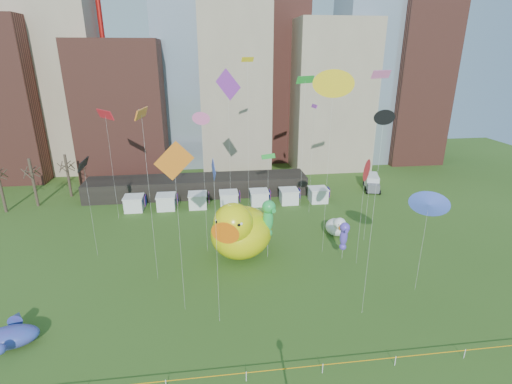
{
  "coord_description": "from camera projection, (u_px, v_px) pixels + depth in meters",
  "views": [
    {
      "loc": [
        -2.23,
        -22.62,
        23.65
      ],
      "look_at": [
        1.96,
        9.19,
        12.0
      ],
      "focal_mm": 27.0,
      "sensor_mm": 36.0,
      "label": 1
    }
  ],
  "objects": [
    {
      "name": "kite_11",
      "position": [
        305.0,
        80.0,
        55.44
      ],
      "size": [
        3.15,
        2.36,
        20.51
      ],
      "color": "silver",
      "rests_on": "ground"
    },
    {
      "name": "kite_14",
      "position": [
        141.0,
        115.0,
        36.62
      ],
      "size": [
        0.93,
        3.12,
        18.68
      ],
      "color": "silver",
      "rests_on": "ground"
    },
    {
      "name": "bare_trees",
      "position": [
        34.0,
        182.0,
        62.14
      ],
      "size": [
        8.44,
        6.44,
        8.5
      ],
      "color": "#382B21",
      "rests_on": "ground"
    },
    {
      "name": "skyline",
      "position": [
        225.0,
        64.0,
        79.29
      ],
      "size": [
        101.0,
        23.0,
        68.0
      ],
      "color": "brown",
      "rests_on": "ground"
    },
    {
      "name": "kite_9",
      "position": [
        201.0,
        119.0,
        43.02
      ],
      "size": [
        1.4,
        0.78,
        17.46
      ],
      "color": "silver",
      "rests_on": "ground"
    },
    {
      "name": "caution_tape",
      "position": [
        246.0,
        374.0,
        29.19
      ],
      "size": [
        50.0,
        0.06,
        0.9
      ],
      "color": "white",
      "rests_on": "ground"
    },
    {
      "name": "pavilion",
      "position": [
        198.0,
        186.0,
        67.53
      ],
      "size": [
        38.0,
        6.0,
        3.2
      ],
      "primitive_type": "cube",
      "color": "black",
      "rests_on": "ground"
    },
    {
      "name": "kite_6",
      "position": [
        174.0,
        163.0,
        32.56
      ],
      "size": [
        3.46,
        0.32,
        16.77
      ],
      "color": "silver",
      "rests_on": "ground"
    },
    {
      "name": "big_duck",
      "position": [
        240.0,
        230.0,
        46.22
      ],
      "size": [
        10.29,
        11.13,
        7.75
      ],
      "rotation": [
        0.0,
        0.0,
        -0.43
      ],
      "color": "yellow",
      "rests_on": "ground"
    },
    {
      "name": "whale_inflatable",
      "position": [
        10.0,
        336.0,
        32.81
      ],
      "size": [
        4.94,
        5.94,
        2.03
      ],
      "rotation": [
        0.0,
        0.0,
        0.17
      ],
      "color": "#483591",
      "rests_on": "ground"
    },
    {
      "name": "kite_12",
      "position": [
        333.0,
        84.0,
        41.5
      ],
      "size": [
        2.96,
        1.29,
        22.0
      ],
      "color": "silver",
      "rests_on": "ground"
    },
    {
      "name": "kite_0",
      "position": [
        365.0,
        170.0,
        41.85
      ],
      "size": [
        1.6,
        2.08,
        12.79
      ],
      "color": "silver",
      "rests_on": "ground"
    },
    {
      "name": "kite_3",
      "position": [
        268.0,
        157.0,
        56.45
      ],
      "size": [
        2.2,
        1.1,
        9.65
      ],
      "color": "silver",
      "rests_on": "ground"
    },
    {
      "name": "kite_7",
      "position": [
        228.0,
        87.0,
        46.11
      ],
      "size": [
        2.87,
        2.45,
        21.93
      ],
      "color": "silver",
      "rests_on": "ground"
    },
    {
      "name": "kite_1",
      "position": [
        381.0,
        76.0,
        44.4
      ],
      "size": [
        2.9,
        1.72,
        21.76
      ],
      "color": "silver",
      "rests_on": "ground"
    },
    {
      "name": "kite_13",
      "position": [
        214.0,
        176.0,
        31.1
      ],
      "size": [
        0.3,
        1.81,
        15.72
      ],
      "color": "silver",
      "rests_on": "ground"
    },
    {
      "name": "seahorse_purple",
      "position": [
        344.0,
        234.0,
        45.78
      ],
      "size": [
        1.34,
        1.61,
        4.81
      ],
      "rotation": [
        0.0,
        0.0,
        -0.11
      ],
      "color": "silver",
      "rests_on": "ground"
    },
    {
      "name": "vendor_tents",
      "position": [
        229.0,
        199.0,
        62.72
      ],
      "size": [
        33.24,
        2.8,
        2.4
      ],
      "color": "white",
      "rests_on": "ground"
    },
    {
      "name": "kite_15",
      "position": [
        314.0,
        108.0,
        54.92
      ],
      "size": [
        0.49,
        1.7,
        16.73
      ],
      "color": "silver",
      "rests_on": "ground"
    },
    {
      "name": "kite_10",
      "position": [
        83.0,
        164.0,
        43.68
      ],
      "size": [
        0.49,
        3.43,
        12.26
      ],
      "color": "silver",
      "rests_on": "ground"
    },
    {
      "name": "kite_4",
      "position": [
        248.0,
        62.0,
        53.72
      ],
      "size": [
        1.93,
        1.41,
        23.08
      ],
      "color": "silver",
      "rests_on": "ground"
    },
    {
      "name": "box_truck",
      "position": [
        372.0,
        182.0,
        70.48
      ],
      "size": [
        3.78,
        6.36,
        2.54
      ],
      "rotation": [
        0.0,
        0.0,
        -0.29
      ],
      "color": "silver",
      "rests_on": "ground"
    },
    {
      "name": "small_duck",
      "position": [
        337.0,
        226.0,
        52.42
      ],
      "size": [
        3.13,
        3.94,
        2.91
      ],
      "rotation": [
        0.0,
        0.0,
        0.13
      ],
      "color": "white",
      "rests_on": "ground"
    },
    {
      "name": "kite_5",
      "position": [
        429.0,
        204.0,
        37.49
      ],
      "size": [
        2.3,
        1.73,
        11.01
      ],
      "color": "silver",
      "rests_on": "ground"
    },
    {
      "name": "seahorse_green",
      "position": [
        268.0,
        216.0,
        45.39
      ],
      "size": [
        2.02,
        2.29,
        7.48
      ],
      "rotation": [
        0.0,
        0.0,
        0.33
      ],
      "color": "silver",
      "rests_on": "ground"
    },
    {
      "name": "ground",
      "position": [
        246.0,
        381.0,
        29.43
      ],
      "size": [
        160.0,
        160.0,
        0.0
      ],
      "primitive_type": "plane",
      "color": "#32541A",
      "rests_on": "ground"
    },
    {
      "name": "kite_2",
      "position": [
        384.0,
        120.0,
        30.73
      ],
      "size": [
        1.24,
        0.19,
        19.41
      ],
      "color": "silver",
      "rests_on": "ground"
    },
    {
      "name": "kite_8",
      "position": [
        105.0,
        115.0,
        53.06
      ],
      "size": [
        2.99,
        3.62,
        16.25
      ],
      "color": "silver",
      "rests_on": "ground"
    }
  ]
}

